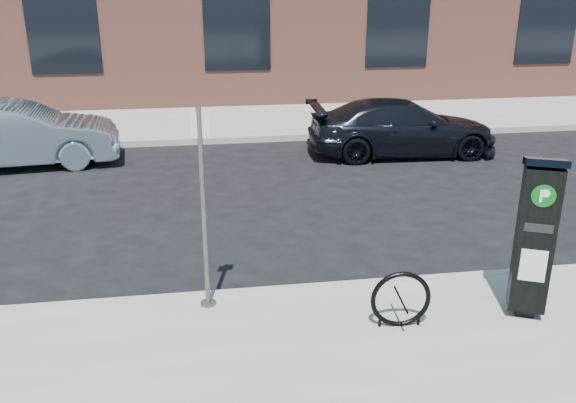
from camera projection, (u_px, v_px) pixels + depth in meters
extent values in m
plane|color=black|center=(310.00, 295.00, 7.91)|extent=(120.00, 120.00, 0.00)
cube|color=gray|center=(235.00, 97.00, 20.88)|extent=(60.00, 12.00, 0.15)
cube|color=#9E9B93|center=(311.00, 291.00, 7.86)|extent=(60.00, 0.12, 0.16)
cube|color=#9E9B93|center=(251.00, 139.00, 15.33)|extent=(60.00, 0.12, 0.16)
cube|color=black|center=(61.00, 12.00, 17.29)|extent=(2.00, 0.06, 3.50)
cube|color=black|center=(236.00, 10.00, 18.00)|extent=(2.00, 0.06, 3.50)
cube|color=black|center=(399.00, 9.00, 18.72)|extent=(2.00, 0.06, 3.50)
cube|color=black|center=(550.00, 8.00, 19.43)|extent=(2.00, 0.06, 3.50)
cube|color=black|center=(524.00, 309.00, 7.17)|extent=(0.27, 0.27, 0.10)
cube|color=black|center=(535.00, 239.00, 6.86)|extent=(0.51, 0.49, 1.71)
cube|color=black|center=(546.00, 162.00, 6.56)|extent=(0.57, 0.54, 0.16)
cylinder|color=#064F0F|center=(544.00, 196.00, 6.50)|extent=(0.23, 0.12, 0.25)
cube|color=white|center=(544.00, 196.00, 6.50)|extent=(0.09, 0.05, 0.14)
cube|color=silver|center=(533.00, 266.00, 6.79)|extent=(0.26, 0.13, 0.38)
cube|color=black|center=(539.00, 228.00, 6.63)|extent=(0.28, 0.13, 0.10)
cylinder|color=#625C56|center=(208.00, 303.00, 7.38)|extent=(0.19, 0.19, 0.03)
cylinder|color=#625C56|center=(204.00, 211.00, 6.97)|extent=(0.06, 0.06, 2.41)
cube|color=silver|center=(199.00, 125.00, 6.63)|extent=(0.21, 0.06, 0.29)
torus|color=black|center=(401.00, 299.00, 6.82)|extent=(0.69, 0.11, 0.69)
cylinder|color=black|center=(380.00, 321.00, 6.89)|extent=(0.03, 0.03, 0.13)
cylinder|color=black|center=(419.00, 320.00, 6.92)|extent=(0.03, 0.03, 0.13)
imported|color=#8298A5|center=(16.00, 135.00, 13.15)|extent=(4.41, 1.91, 1.41)
imported|color=black|center=(402.00, 127.00, 14.11)|extent=(4.43, 1.94, 1.27)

